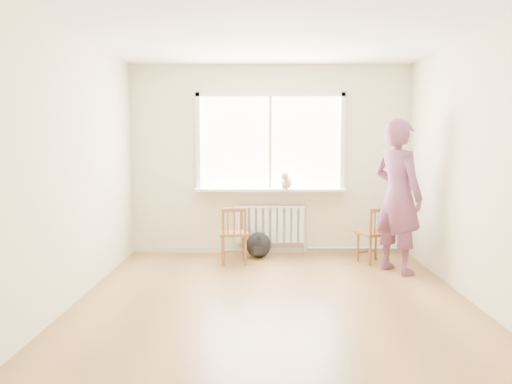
{
  "coord_description": "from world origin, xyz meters",
  "views": [
    {
      "loc": [
        -0.12,
        -4.93,
        1.61
      ],
      "look_at": [
        -0.19,
        1.2,
        0.99
      ],
      "focal_mm": 35.0,
      "sensor_mm": 36.0,
      "label": 1
    }
  ],
  "objects_px": {
    "chair_left": "(234,235)",
    "backpack": "(258,245)",
    "chair_right": "(375,235)",
    "cat": "(286,181)",
    "person": "(398,196)"
  },
  "relations": [
    {
      "from": "chair_left",
      "to": "chair_right",
      "type": "distance_m",
      "value": 1.87
    },
    {
      "from": "chair_left",
      "to": "backpack",
      "type": "relative_size",
      "value": 2.16
    },
    {
      "from": "chair_right",
      "to": "person",
      "type": "height_order",
      "value": "person"
    },
    {
      "from": "chair_right",
      "to": "person",
      "type": "distance_m",
      "value": 0.72
    },
    {
      "from": "chair_right",
      "to": "cat",
      "type": "distance_m",
      "value": 1.42
    },
    {
      "from": "chair_right",
      "to": "cat",
      "type": "relative_size",
      "value": 1.92
    },
    {
      "from": "person",
      "to": "cat",
      "type": "bearing_deg",
      "value": 22.36
    },
    {
      "from": "chair_left",
      "to": "cat",
      "type": "relative_size",
      "value": 1.94
    },
    {
      "from": "cat",
      "to": "person",
      "type": "bearing_deg",
      "value": -21.63
    },
    {
      "from": "chair_left",
      "to": "backpack",
      "type": "bearing_deg",
      "value": -137.84
    },
    {
      "from": "chair_right",
      "to": "cat",
      "type": "bearing_deg",
      "value": -44.26
    },
    {
      "from": "backpack",
      "to": "cat",
      "type": "bearing_deg",
      "value": 20.73
    },
    {
      "from": "chair_right",
      "to": "person",
      "type": "bearing_deg",
      "value": 89.56
    },
    {
      "from": "person",
      "to": "backpack",
      "type": "distance_m",
      "value": 2.02
    },
    {
      "from": "person",
      "to": "cat",
      "type": "distance_m",
      "value": 1.6
    }
  ]
}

